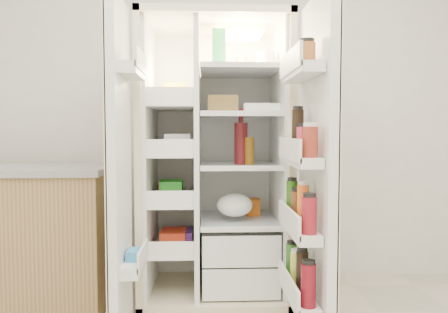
{
  "coord_description": "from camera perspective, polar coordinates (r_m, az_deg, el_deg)",
  "views": [
    {
      "loc": [
        -0.15,
        -1.14,
        1.09
      ],
      "look_at": [
        -0.05,
        1.25,
        0.95
      ],
      "focal_mm": 34.0,
      "sensor_mm": 36.0,
      "label": 1
    }
  ],
  "objects": [
    {
      "name": "wall_back",
      "position": [
        3.15,
        0.28,
        8.0
      ],
      "size": [
        4.0,
        0.02,
        2.7
      ],
      "primitive_type": "cube",
      "color": "silver",
      "rests_on": "floor"
    },
    {
      "name": "kitchen_counter",
      "position": [
        2.99,
        -26.36,
        -9.59
      ],
      "size": [
        1.21,
        0.64,
        0.88
      ],
      "color": "#A27E51",
      "rests_on": "floor"
    },
    {
      "name": "freezer_door",
      "position": [
        2.24,
        -13.83,
        -1.9
      ],
      "size": [
        0.15,
        0.4,
        1.72
      ],
      "color": "white",
      "rests_on": "floor"
    },
    {
      "name": "refrigerator",
      "position": [
        2.81,
        -0.94,
        -3.76
      ],
      "size": [
        0.92,
        0.7,
        1.8
      ],
      "color": "beige",
      "rests_on": "floor"
    },
    {
      "name": "fridge_door",
      "position": [
        2.17,
        11.92,
        -2.6
      ],
      "size": [
        0.17,
        0.58,
        1.72
      ],
      "color": "white",
      "rests_on": "floor"
    }
  ]
}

